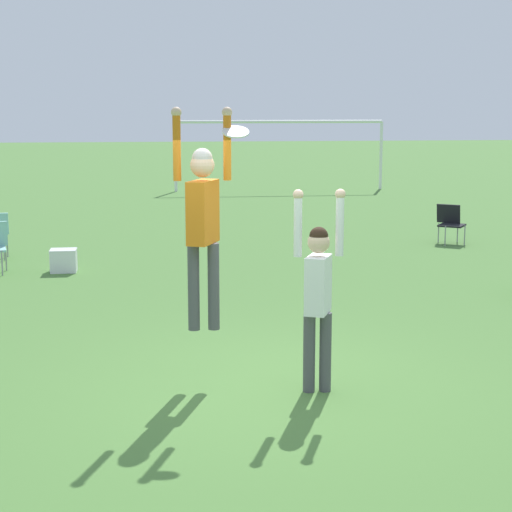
% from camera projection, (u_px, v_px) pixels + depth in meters
% --- Properties ---
extents(ground_plane, '(120.00, 120.00, 0.00)m').
position_uv_depth(ground_plane, '(259.00, 386.00, 8.76)').
color(ground_plane, '#4C7A38').
extents(person_jumping, '(0.61, 0.50, 2.28)m').
position_uv_depth(person_jumping, '(203.00, 212.00, 8.64)').
color(person_jumping, '#4C4C51').
rests_on(person_jumping, ground_plane).
extents(person_defending, '(0.52, 0.42, 2.04)m').
position_uv_depth(person_defending, '(318.00, 287.00, 8.42)').
color(person_defending, '#4C4C51').
rests_on(person_defending, ground_plane).
extents(frisbee, '(0.27, 0.25, 0.12)m').
position_uv_depth(frisbee, '(236.00, 132.00, 8.45)').
color(frisbee, white).
extents(camping_chair_2, '(0.68, 0.74, 0.80)m').
position_uv_depth(camping_chair_2, '(450.00, 221.00, 17.76)').
color(camping_chair_2, gray).
rests_on(camping_chair_2, ground_plane).
extents(cooler_box, '(0.45, 0.38, 0.39)m').
position_uv_depth(cooler_box, '(64.00, 260.00, 14.75)').
color(cooler_box, white).
rests_on(cooler_box, ground_plane).
extents(soccer_goal, '(7.10, 0.10, 2.35)m').
position_uv_depth(soccer_goal, '(280.00, 135.00, 28.64)').
color(soccer_goal, white).
rests_on(soccer_goal, ground_plane).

